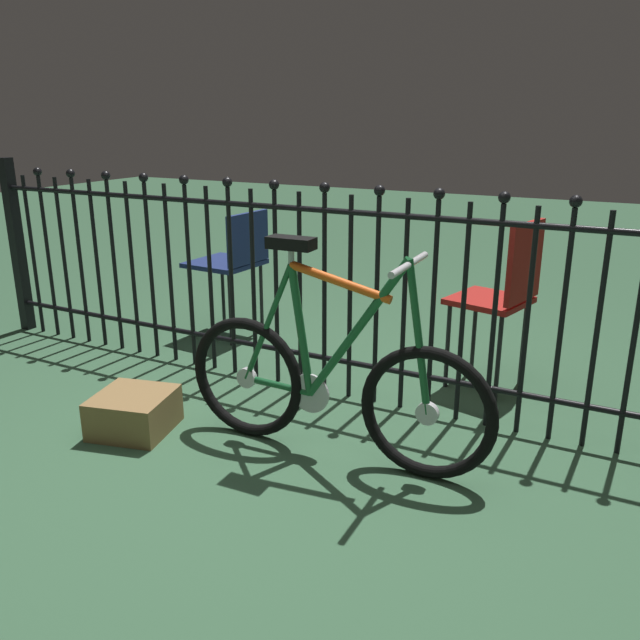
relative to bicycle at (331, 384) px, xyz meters
name	(u,v)px	position (x,y,z in m)	size (l,w,h in m)	color
ground_plane	(274,440)	(-0.29, -0.01, -0.33)	(20.00, 20.00, 0.00)	#365D40
iron_fence	(321,285)	(-0.36, 0.60, 0.25)	(4.84, 0.07, 1.16)	black
bicycle	(331,384)	(0.00, 0.00, 0.00)	(1.42, 0.40, 0.95)	black
chair_red	(504,289)	(0.48, 1.05, 0.23)	(0.45, 0.44, 0.92)	black
chair_navy	(234,258)	(-1.29, 1.14, 0.20)	(0.45, 0.44, 0.84)	black
display_crate	(134,412)	(-0.92, -0.23, -0.24)	(0.34, 0.34, 0.18)	olive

